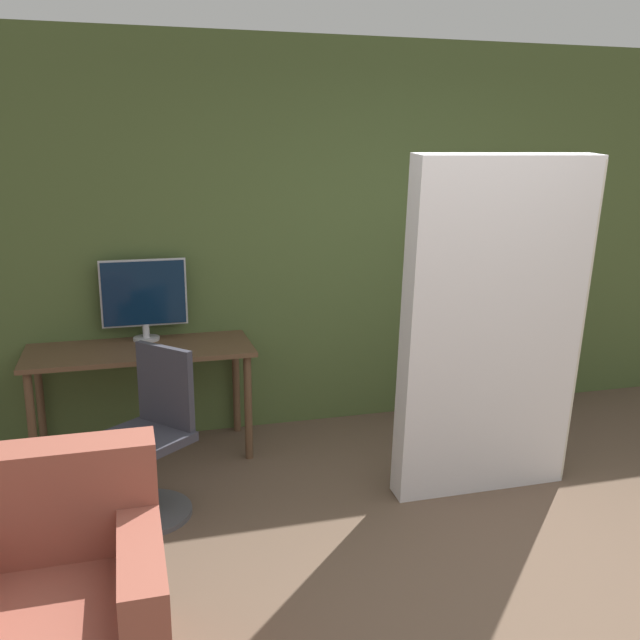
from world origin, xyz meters
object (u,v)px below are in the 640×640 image
monitor (144,296)px  armchair (46,609)px  office_chair (148,449)px  bookshelf (489,308)px  mattress_near (494,332)px

monitor → armchair: size_ratio=0.65×
office_chair → bookshelf: (2.56, 0.98, 0.43)m
bookshelf → mattress_near: mattress_near is taller
office_chair → armchair: bearing=-108.5°
mattress_near → armchair: 2.58m
mattress_near → office_chair: bearing=171.5°
armchair → mattress_near: bearing=22.8°
monitor → office_chair: monitor is taller
mattress_near → armchair: bearing=-157.2°
mattress_near → armchair: mattress_near is taller
bookshelf → armchair: bearing=-143.1°
monitor → bookshelf: bookshelf is taller
bookshelf → armchair: (-2.98, -2.23, -0.48)m
mattress_near → armchair: size_ratio=2.28×
bookshelf → armchair: size_ratio=1.92×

